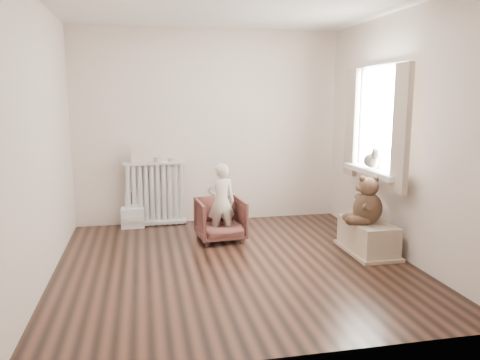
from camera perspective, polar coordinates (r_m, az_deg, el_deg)
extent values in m
cube|color=black|center=(4.92, -0.65, -10.18)|extent=(3.60, 3.60, 0.01)
cube|color=white|center=(4.70, -0.72, 21.05)|extent=(3.60, 3.60, 0.01)
cube|color=silver|center=(6.41, -3.80, 6.44)|extent=(3.60, 0.02, 2.60)
cube|color=silver|center=(2.90, 6.17, 1.98)|extent=(3.60, 0.02, 2.60)
cube|color=silver|center=(4.64, -23.13, 4.27)|extent=(0.02, 3.60, 2.60)
cube|color=silver|center=(5.28, 18.93, 5.15)|extent=(0.02, 3.60, 2.60)
cube|color=white|center=(5.51, 17.07, 7.00)|extent=(0.03, 0.90, 1.10)
cube|color=silver|center=(5.53, 15.94, 1.01)|extent=(0.22, 1.10, 0.06)
cube|color=#BEAC98|center=(4.97, 19.07, 5.90)|extent=(0.06, 0.26, 1.30)
cube|color=#BEAC98|center=(5.98, 13.48, 6.79)|extent=(0.06, 0.26, 1.30)
cube|color=silver|center=(6.35, -10.31, -2.03)|extent=(0.82, 0.15, 0.86)
cube|color=beige|center=(6.25, -12.31, 3.33)|extent=(0.16, 0.01, 0.27)
cylinder|color=#A59E8C|center=(6.27, -10.00, 2.48)|extent=(0.11, 0.11, 0.06)
cylinder|color=#A59E8C|center=(6.28, -8.46, 2.45)|extent=(0.08, 0.08, 0.05)
cube|color=silver|center=(6.35, -13.00, -3.20)|extent=(0.30, 0.21, 0.47)
imported|color=brown|center=(5.64, -2.39, -4.83)|extent=(0.59, 0.61, 0.51)
imported|color=silver|center=(5.53, -2.33, -2.70)|extent=(0.35, 0.25, 0.92)
cube|color=beige|center=(5.41, 15.31, -6.44)|extent=(0.40, 0.75, 0.35)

